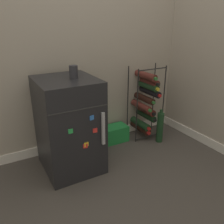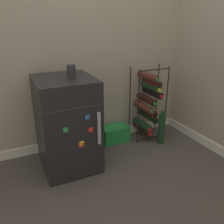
{
  "view_description": "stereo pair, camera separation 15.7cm",
  "coord_description": "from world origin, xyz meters",
  "px_view_note": "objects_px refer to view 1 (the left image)",
  "views": [
    {
      "loc": [
        -1.06,
        -1.59,
        1.25
      ],
      "look_at": [
        -0.01,
        0.28,
        0.4
      ],
      "focal_mm": 38.0,
      "sensor_mm": 36.0,
      "label": 1
    },
    {
      "loc": [
        -0.92,
        -1.66,
        1.25
      ],
      "look_at": [
        -0.01,
        0.28,
        0.4
      ],
      "focal_mm": 38.0,
      "sensor_mm": 36.0,
      "label": 2
    }
  ],
  "objects_px": {
    "mini_fridge": "(69,125)",
    "loose_bottle_floor": "(160,127)",
    "fridge_top_cup": "(74,72)",
    "wine_rack": "(145,102)",
    "soda_box": "(114,134)"
  },
  "relations": [
    {
      "from": "mini_fridge",
      "to": "loose_bottle_floor",
      "type": "relative_size",
      "value": 2.18
    },
    {
      "from": "wine_rack",
      "to": "soda_box",
      "type": "xyz_separation_m",
      "value": [
        -0.37,
        0.05,
        -0.32
      ]
    },
    {
      "from": "mini_fridge",
      "to": "soda_box",
      "type": "bearing_deg",
      "value": 20.85
    },
    {
      "from": "mini_fridge",
      "to": "wine_rack",
      "type": "height_order",
      "value": "mini_fridge"
    },
    {
      "from": "mini_fridge",
      "to": "loose_bottle_floor",
      "type": "distance_m",
      "value": 1.02
    },
    {
      "from": "wine_rack",
      "to": "soda_box",
      "type": "height_order",
      "value": "wine_rack"
    },
    {
      "from": "mini_fridge",
      "to": "fridge_top_cup",
      "type": "distance_m",
      "value": 0.46
    },
    {
      "from": "soda_box",
      "to": "wine_rack",
      "type": "bearing_deg",
      "value": -7.45
    },
    {
      "from": "fridge_top_cup",
      "to": "loose_bottle_floor",
      "type": "height_order",
      "value": "fridge_top_cup"
    },
    {
      "from": "mini_fridge",
      "to": "wine_rack",
      "type": "distance_m",
      "value": 0.95
    },
    {
      "from": "wine_rack",
      "to": "fridge_top_cup",
      "type": "height_order",
      "value": "fridge_top_cup"
    },
    {
      "from": "soda_box",
      "to": "loose_bottle_floor",
      "type": "distance_m",
      "value": 0.5
    },
    {
      "from": "wine_rack",
      "to": "soda_box",
      "type": "relative_size",
      "value": 2.71
    },
    {
      "from": "mini_fridge",
      "to": "fridge_top_cup",
      "type": "bearing_deg",
      "value": -20.33
    },
    {
      "from": "loose_bottle_floor",
      "to": "soda_box",
      "type": "bearing_deg",
      "value": 149.96
    }
  ]
}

